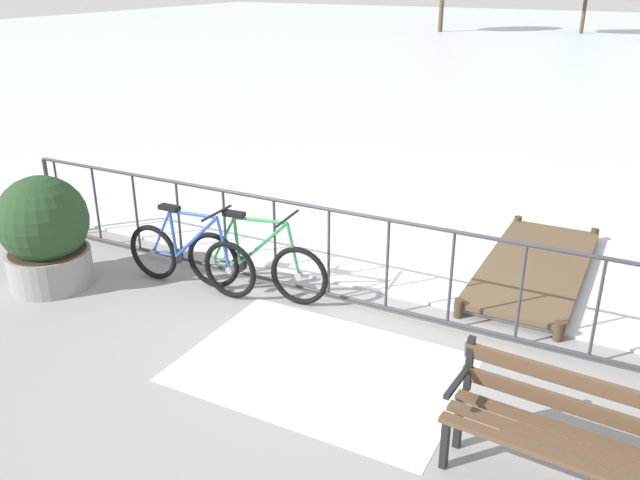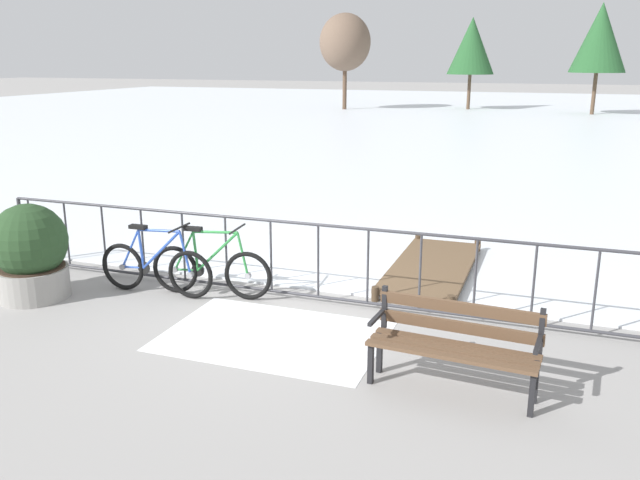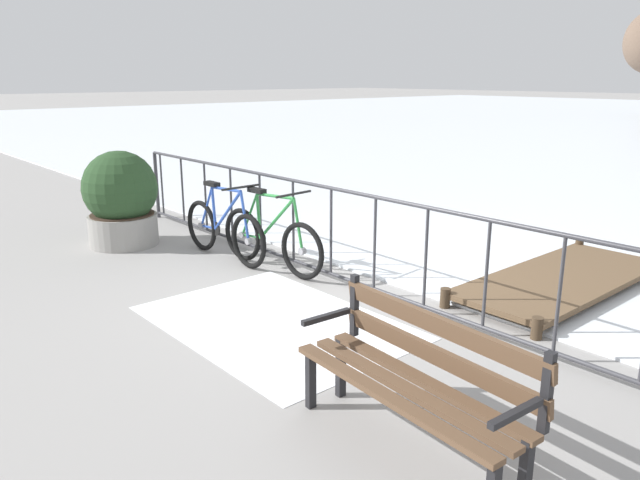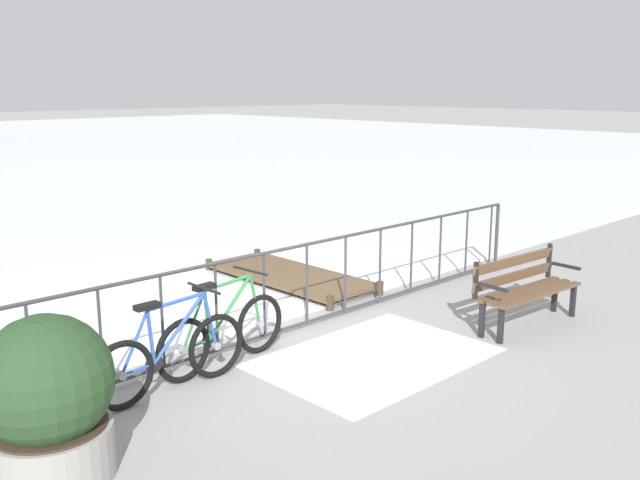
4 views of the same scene
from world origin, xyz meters
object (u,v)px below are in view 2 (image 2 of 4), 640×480
object	(u,v)px
bicycle_second	(156,268)
park_bench	(455,339)
bicycle_near_railing	(211,270)
planter_with_shrub	(30,252)

from	to	relation	value
bicycle_second	park_bench	world-z (taller)	bicycle_second
bicycle_near_railing	park_bench	world-z (taller)	bicycle_near_railing
bicycle_near_railing	planter_with_shrub	xyz separation A→B (m)	(-2.20, -0.85, 0.26)
bicycle_near_railing	park_bench	bearing A→B (deg)	-23.17
bicycle_near_railing	bicycle_second	world-z (taller)	same
bicycle_near_railing	bicycle_second	distance (m)	0.76
bicycle_near_railing	park_bench	xyz separation A→B (m)	(3.45, -1.48, 0.14)
park_bench	planter_with_shrub	bearing A→B (deg)	173.67
bicycle_second	bicycle_near_railing	bearing A→B (deg)	13.48
bicycle_near_railing	bicycle_second	size ratio (longest dim) A/B	1.00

